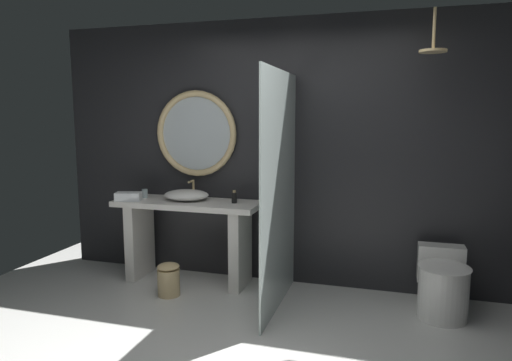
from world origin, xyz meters
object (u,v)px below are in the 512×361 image
toilet (443,285)px  folded_hand_towel (128,196)px  soap_dispenser (234,197)px  waste_bin (169,279)px  vessel_sink (186,195)px  tumbler_cup (145,193)px  round_wall_mirror (196,134)px  rain_shower_head (433,47)px

toilet → folded_hand_towel: bearing=-179.8°
soap_dispenser → waste_bin: 0.98m
vessel_sink → tumbler_cup: bearing=-179.9°
vessel_sink → tumbler_cup: vessel_sink is taller
toilet → waste_bin: 2.42m
soap_dispenser → round_wall_mirror: 0.80m
tumbler_cup → waste_bin: tumbler_cup is taller
tumbler_cup → soap_dispenser: 0.98m
waste_bin → folded_hand_towel: size_ratio=1.25×
rain_shower_head → toilet: rain_shower_head is taller
tumbler_cup → toilet: (2.89, -0.18, -0.61)m
rain_shower_head → waste_bin: rain_shower_head is taller
vessel_sink → soap_dispenser: size_ratio=3.64×
soap_dispenser → toilet: size_ratio=0.21×
toilet → waste_bin: size_ratio=1.92×
rain_shower_head → toilet: (0.18, 0.05, -1.94)m
vessel_sink → rain_shower_head: rain_shower_head is taller
toilet → folded_hand_towel: size_ratio=2.41×
waste_bin → vessel_sink: bearing=91.0°
rain_shower_head → folded_hand_towel: rain_shower_head is taller
tumbler_cup → soap_dispenser: bearing=-0.6°
rain_shower_head → vessel_sink: bearing=174.2°
vessel_sink → round_wall_mirror: size_ratio=0.52×
round_wall_mirror → toilet: 2.71m
vessel_sink → soap_dispenser: (0.51, -0.01, 0.00)m
vessel_sink → folded_hand_towel: 0.58m
vessel_sink → folded_hand_towel: (-0.55, -0.19, -0.01)m
rain_shower_head → waste_bin: 3.03m
round_wall_mirror → soap_dispenser: bearing=-23.5°
rain_shower_head → waste_bin: bearing=-174.5°
soap_dispenser → folded_hand_towel: size_ratio=0.51×
soap_dispenser → rain_shower_head: size_ratio=0.37×
tumbler_cup → soap_dispenser: soap_dispenser is taller
round_wall_mirror → vessel_sink: bearing=-98.0°
folded_hand_towel → tumbler_cup: bearing=68.5°
soap_dispenser → rain_shower_head: rain_shower_head is taller
soap_dispenser → waste_bin: soap_dispenser is taller
waste_bin → toilet: bearing=6.3°
soap_dispenser → rain_shower_head: bearing=-7.2°
soap_dispenser → round_wall_mirror: round_wall_mirror is taller
soap_dispenser → tumbler_cup: bearing=179.4°
waste_bin → folded_hand_towel: bearing=155.4°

